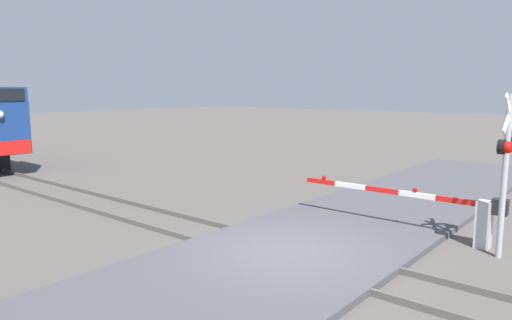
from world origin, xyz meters
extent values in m
plane|color=#514C47|center=(0.00, 0.00, 0.00)|extent=(160.00, 160.00, 0.00)
cube|color=#59544C|center=(-0.72, 0.00, 0.07)|extent=(0.08, 80.00, 0.15)
cube|color=#59544C|center=(0.72, 0.00, 0.07)|extent=(0.08, 80.00, 0.15)
cube|color=#47474C|center=(0.00, 0.00, 0.08)|extent=(36.00, 5.06, 0.16)
cube|color=red|center=(0.00, 16.04, 1.40)|extent=(2.61, 0.08, 0.64)
cylinder|color=#ADADB2|center=(3.26, -3.94, 1.97)|extent=(0.14, 0.14, 3.93)
cube|color=white|center=(3.26, -3.94, 3.48)|extent=(0.95, 0.04, 0.95)
cube|color=white|center=(3.26, -3.94, 3.48)|extent=(0.95, 0.04, 0.95)
cube|color=black|center=(3.26, -3.94, 2.73)|extent=(1.04, 0.08, 0.08)
sphere|color=red|center=(2.84, -4.04, 2.73)|extent=(0.28, 0.28, 0.28)
cylinder|color=black|center=(2.84, -3.92, 2.73)|extent=(0.34, 0.14, 0.34)
cylinder|color=black|center=(3.68, -3.92, 2.73)|extent=(0.34, 0.14, 0.34)
cube|color=silver|center=(3.76, -3.44, 0.62)|extent=(0.36, 0.36, 1.23)
cube|color=black|center=(3.76, -3.79, 1.13)|extent=(0.28, 0.36, 0.40)
cube|color=red|center=(3.76, -2.73, 1.13)|extent=(0.10, 1.03, 0.14)
cube|color=white|center=(3.76, -1.70, 1.13)|extent=(0.10, 1.03, 0.14)
cube|color=red|center=(3.76, -0.66, 1.13)|extent=(0.10, 1.03, 0.14)
cube|color=white|center=(3.76, 0.37, 1.13)|extent=(0.10, 1.03, 0.14)
cube|color=red|center=(3.76, 1.40, 1.13)|extent=(0.10, 1.03, 0.14)
sphere|color=red|center=(3.76, -1.64, 1.27)|extent=(0.14, 0.14, 0.14)
sphere|color=red|center=(3.76, 1.30, 1.27)|extent=(0.14, 0.14, 0.14)
camera|label=1|loc=(-8.87, -6.35, 3.99)|focal=32.82mm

